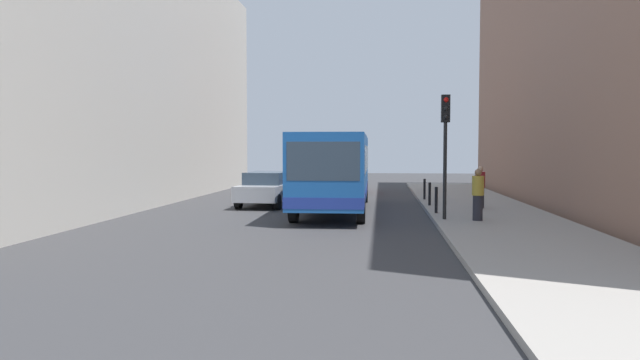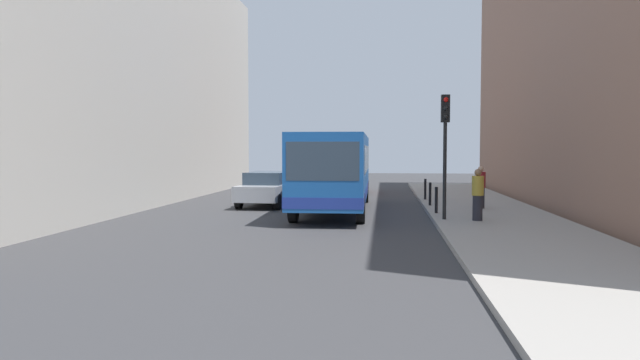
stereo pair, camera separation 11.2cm
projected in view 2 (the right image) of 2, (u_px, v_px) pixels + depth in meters
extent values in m
plane|color=#38383A|center=(340.00, 218.00, 21.17)|extent=(80.00, 80.00, 0.00)
cube|color=#9E9991|center=(494.00, 218.00, 20.58)|extent=(4.40, 40.00, 0.15)
cube|color=#BCB7AD|center=(88.00, 66.00, 26.07)|extent=(7.00, 32.00, 12.29)
cube|color=#936B56|center=(636.00, 21.00, 23.49)|extent=(7.00, 32.00, 15.17)
cube|color=#19519E|center=(335.00, 167.00, 23.52)|extent=(2.64, 11.03, 2.50)
cube|color=navy|center=(335.00, 191.00, 23.57)|extent=(2.66, 11.05, 0.36)
cube|color=#2D3D4C|center=(323.00, 161.00, 18.06)|extent=(2.26, 0.09, 1.20)
cube|color=#2D3D4C|center=(336.00, 158.00, 24.00)|extent=(2.64, 9.43, 1.00)
cylinder|color=black|center=(361.00, 208.00, 19.60)|extent=(0.29, 1.00, 1.00)
cylinder|color=black|center=(293.00, 208.00, 19.82)|extent=(0.29, 1.00, 1.00)
cylinder|color=black|center=(365.00, 192.00, 27.36)|extent=(0.29, 1.00, 1.00)
cylinder|color=black|center=(317.00, 191.00, 27.57)|extent=(0.29, 1.00, 1.00)
cube|color=#A5A8AD|center=(267.00, 191.00, 25.63)|extent=(2.06, 4.50, 0.64)
cube|color=#2D3D4C|center=(268.00, 178.00, 25.75)|extent=(1.75, 2.56, 0.52)
cylinder|color=black|center=(278.00, 202.00, 24.03)|extent=(0.26, 0.65, 0.64)
cylinder|color=black|center=(239.00, 201.00, 24.31)|extent=(0.26, 0.65, 0.64)
cylinder|color=black|center=(293.00, 196.00, 26.99)|extent=(0.26, 0.65, 0.64)
cylinder|color=black|center=(259.00, 196.00, 27.26)|extent=(0.26, 0.65, 0.64)
cube|color=maroon|center=(350.00, 181.00, 33.67)|extent=(2.08, 4.51, 0.64)
cube|color=#2D3D4C|center=(350.00, 171.00, 33.79)|extent=(1.75, 2.56, 0.52)
cylinder|color=black|center=(365.00, 189.00, 32.15)|extent=(0.26, 0.65, 0.64)
cylinder|color=black|center=(335.00, 189.00, 32.23)|extent=(0.26, 0.65, 0.64)
cylinder|color=black|center=(363.00, 185.00, 35.15)|extent=(0.26, 0.65, 0.64)
cylinder|color=black|center=(336.00, 185.00, 35.22)|extent=(0.26, 0.65, 0.64)
cylinder|color=black|center=(445.00, 171.00, 19.45)|extent=(0.12, 0.12, 3.20)
cube|color=black|center=(445.00, 109.00, 19.34)|extent=(0.28, 0.24, 0.90)
sphere|color=red|center=(446.00, 100.00, 19.20)|extent=(0.16, 0.16, 0.16)
sphere|color=black|center=(446.00, 108.00, 19.21)|extent=(0.16, 0.16, 0.16)
sphere|color=black|center=(446.00, 117.00, 19.23)|extent=(0.16, 0.16, 0.16)
cylinder|color=black|center=(436.00, 200.00, 21.40)|extent=(0.11, 0.11, 0.95)
cylinder|color=black|center=(430.00, 194.00, 24.32)|extent=(0.11, 0.11, 0.95)
cylinder|color=black|center=(425.00, 189.00, 27.24)|extent=(0.11, 0.11, 0.95)
cylinder|color=#26262D|center=(478.00, 208.00, 19.14)|extent=(0.32, 0.32, 0.82)
cylinder|color=gold|center=(478.00, 186.00, 19.11)|extent=(0.38, 0.38, 0.63)
sphere|color=#8C6647|center=(478.00, 172.00, 19.08)|extent=(0.23, 0.23, 0.23)
cylinder|color=#26262D|center=(480.00, 198.00, 23.15)|extent=(0.32, 0.32, 0.81)
cylinder|color=maroon|center=(481.00, 180.00, 23.12)|extent=(0.38, 0.38, 0.62)
sphere|color=tan|center=(481.00, 169.00, 23.09)|extent=(0.22, 0.22, 0.22)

